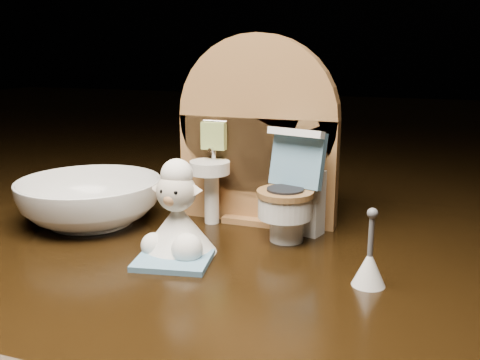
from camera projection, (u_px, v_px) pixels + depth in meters
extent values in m
cube|color=black|center=(229.00, 310.00, 0.40)|extent=(2.50, 2.50, 0.10)
cube|color=#9C6A3B|center=(257.00, 170.00, 0.43)|extent=(0.13, 0.02, 0.09)
cylinder|color=#9C6A3B|center=(258.00, 117.00, 0.42)|extent=(0.13, 0.02, 0.13)
cube|color=#9C6A3B|center=(257.00, 217.00, 0.44)|extent=(0.05, 0.04, 0.01)
cylinder|color=white|center=(212.00, 197.00, 0.43)|extent=(0.01, 0.01, 0.04)
cylinder|color=white|center=(210.00, 167.00, 0.42)|extent=(0.03, 0.03, 0.01)
cylinder|color=silver|center=(214.00, 153.00, 0.43)|extent=(0.00, 0.00, 0.01)
cube|color=#97AB58|center=(214.00, 136.00, 0.43)|extent=(0.02, 0.01, 0.02)
cube|color=#9C6A3B|center=(298.00, 165.00, 0.41)|extent=(0.02, 0.01, 0.02)
cylinder|color=#CFB786|center=(296.00, 174.00, 0.41)|extent=(0.02, 0.02, 0.02)
cylinder|color=white|center=(287.00, 228.00, 0.40)|extent=(0.03, 0.03, 0.02)
cylinder|color=white|center=(285.00, 206.00, 0.39)|extent=(0.04, 0.04, 0.02)
cylinder|color=brown|center=(285.00, 193.00, 0.39)|extent=(0.04, 0.04, 0.00)
cube|color=white|center=(301.00, 201.00, 0.41)|extent=(0.04, 0.02, 0.05)
cube|color=#5C8CAB|center=(298.00, 159.00, 0.40)|extent=(0.04, 0.03, 0.04)
cube|color=white|center=(296.00, 133.00, 0.39)|extent=(0.04, 0.02, 0.01)
cylinder|color=#A2B92E|center=(314.00, 163.00, 0.40)|extent=(0.01, 0.01, 0.01)
cube|color=#5C8CAB|center=(173.00, 260.00, 0.36)|extent=(0.06, 0.05, 0.00)
cone|color=white|center=(369.00, 268.00, 0.32)|extent=(0.02, 0.02, 0.02)
cylinder|color=#59595B|center=(371.00, 236.00, 0.32)|extent=(0.00, 0.00, 0.03)
sphere|color=#59595B|center=(373.00, 213.00, 0.31)|extent=(0.01, 0.01, 0.01)
cone|color=white|center=(178.00, 228.00, 0.37)|extent=(0.05, 0.05, 0.04)
sphere|color=white|center=(187.00, 249.00, 0.36)|extent=(0.02, 0.02, 0.02)
sphere|color=white|center=(154.00, 245.00, 0.37)|extent=(0.02, 0.02, 0.02)
sphere|color=beige|center=(176.00, 192.00, 0.36)|extent=(0.03, 0.03, 0.03)
sphere|color=tan|center=(170.00, 199.00, 0.36)|extent=(0.01, 0.01, 0.01)
sphere|color=white|center=(177.00, 175.00, 0.36)|extent=(0.02, 0.02, 0.02)
cone|color=beige|center=(161.00, 185.00, 0.37)|extent=(0.01, 0.01, 0.01)
cone|color=beige|center=(194.00, 188.00, 0.36)|extent=(0.01, 0.01, 0.01)
sphere|color=black|center=(162.00, 191.00, 0.35)|extent=(0.00, 0.00, 0.00)
sphere|color=black|center=(176.00, 193.00, 0.35)|extent=(0.00, 0.00, 0.00)
imported|color=white|center=(90.00, 201.00, 0.43)|extent=(0.15, 0.15, 0.04)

